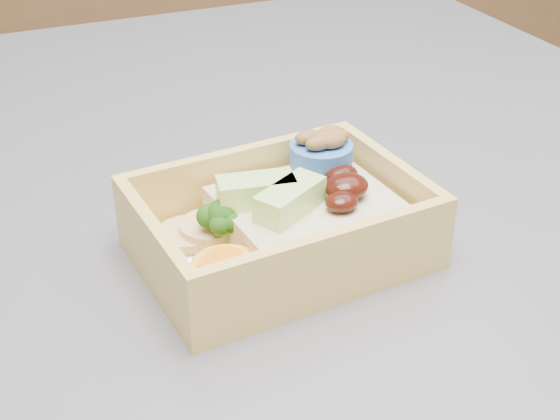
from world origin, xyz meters
name	(u,v)px	position (x,y,z in m)	size (l,w,h in m)	color
bento_box	(286,222)	(0.21, -0.18, 0.94)	(0.17, 0.13, 0.06)	#E6BD5F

